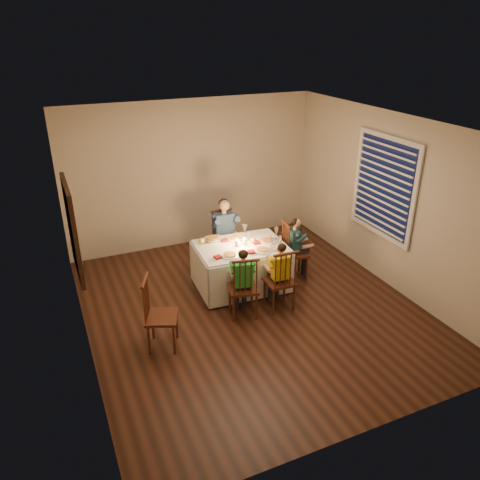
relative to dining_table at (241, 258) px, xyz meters
name	(u,v)px	position (x,y,z in m)	size (l,w,h in m)	color
ground	(252,308)	(-0.11, -0.62, -0.50)	(5.00, 5.00, 0.00)	black
wall_left	(75,256)	(-2.36, -0.62, 0.80)	(0.02, 5.00, 2.60)	#BBB09F
wall_right	(388,201)	(2.14, -0.62, 0.80)	(0.02, 5.00, 2.60)	#BBB09F
wall_back	(192,174)	(-0.11, 1.88, 0.80)	(4.50, 0.02, 2.60)	#BBB09F
ceiling	(254,126)	(-0.11, -0.62, 2.10)	(5.00, 5.00, 0.00)	white
dining_table	(241,258)	(0.00, 0.00, 0.00)	(1.40, 1.05, 0.67)	silver
chair_adult	(225,265)	(0.04, 0.76, -0.50)	(0.39, 0.37, 0.95)	#37150F
chair_near_left	(243,314)	(-0.29, -0.72, -0.50)	(0.39, 0.37, 0.95)	#37150F
chair_near_right	(278,307)	(0.26, -0.75, -0.50)	(0.39, 0.37, 0.95)	#37150F
chair_end	(294,276)	(0.91, -0.05, -0.50)	(0.39, 0.37, 0.95)	#37150F
chair_extra	(164,345)	(-1.49, -0.95, -0.50)	(0.40, 0.38, 0.98)	#37150F
adult	(225,265)	(0.04, 0.76, -0.50)	(0.41, 0.38, 1.17)	#31497C
child_green	(243,314)	(-0.29, -0.72, -0.50)	(0.33, 0.30, 1.02)	green
child_yellow	(278,307)	(0.26, -0.75, -0.50)	(0.33, 0.30, 1.02)	gold
child_teal	(294,276)	(0.91, -0.05, -0.50)	(0.32, 0.29, 1.01)	#1A3A43
setting_adult	(236,239)	(0.02, 0.24, 0.21)	(0.26, 0.26, 0.02)	white
setting_green	(230,255)	(-0.28, -0.24, 0.21)	(0.26, 0.26, 0.02)	white
setting_yellow	(263,250)	(0.22, -0.28, 0.21)	(0.26, 0.26, 0.02)	white
setting_teal	(267,241)	(0.42, -0.03, 0.21)	(0.26, 0.26, 0.02)	white
candle_left	(237,243)	(-0.06, 0.00, 0.25)	(0.06, 0.06, 0.10)	white
candle_right	(245,242)	(0.06, 0.00, 0.25)	(0.06, 0.06, 0.10)	white
squash	(202,241)	(-0.51, 0.31, 0.25)	(0.09, 0.09, 0.09)	#F8E941
orange_fruit	(253,240)	(0.22, 0.03, 0.24)	(0.08, 0.08, 0.08)	orange
serving_bowl	(213,240)	(-0.33, 0.32, 0.23)	(0.23, 0.23, 0.06)	white
wall_mirror	(73,230)	(-2.33, -0.32, 1.00)	(0.06, 0.95, 1.15)	black
window_blinds	(383,187)	(2.10, -0.52, 1.00)	(0.07, 1.34, 1.54)	#0C1333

